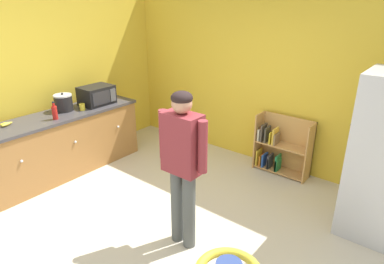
# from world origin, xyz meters

# --- Properties ---
(ground_plane) EXTENTS (12.00, 12.00, 0.00)m
(ground_plane) POSITION_xyz_m (0.00, 0.00, 0.00)
(ground_plane) COLOR beige
(ground_plane) RESTS_ON ground
(back_wall) EXTENTS (5.20, 0.06, 2.70)m
(back_wall) POSITION_xyz_m (0.00, 2.33, 1.35)
(back_wall) COLOR gold
(back_wall) RESTS_ON ground
(left_side_wall) EXTENTS (0.06, 2.99, 2.70)m
(left_side_wall) POSITION_xyz_m (-2.63, 0.80, 1.35)
(left_side_wall) COLOR gold
(left_side_wall) RESTS_ON ground
(kitchen_counter) EXTENTS (0.65, 2.31, 0.90)m
(kitchen_counter) POSITION_xyz_m (-2.20, 0.16, 0.45)
(kitchen_counter) COLOR #9E6B38
(kitchen_counter) RESTS_ON ground
(bookshelf) EXTENTS (0.80, 0.28, 0.85)m
(bookshelf) POSITION_xyz_m (0.26, 2.14, 0.37)
(bookshelf) COLOR tan
(bookshelf) RESTS_ON ground
(standing_person) EXTENTS (0.57, 0.22, 1.66)m
(standing_person) POSITION_xyz_m (0.18, 0.03, 0.99)
(standing_person) COLOR #4E5353
(standing_person) RESTS_ON ground
(microwave) EXTENTS (0.37, 0.48, 0.28)m
(microwave) POSITION_xyz_m (-2.18, 0.80, 1.04)
(microwave) COLOR black
(microwave) RESTS_ON kitchen_counter
(crock_pot) EXTENTS (0.26, 0.26, 0.27)m
(crock_pot) POSITION_xyz_m (-2.28, 0.29, 1.02)
(crock_pot) COLOR black
(crock_pot) RESTS_ON kitchen_counter
(banana_bunch) EXTENTS (0.12, 0.16, 0.04)m
(banana_bunch) POSITION_xyz_m (-2.30, -0.52, 0.93)
(banana_bunch) COLOR gold
(banana_bunch) RESTS_ON kitchen_counter
(ketchup_bottle) EXTENTS (0.07, 0.07, 0.25)m
(ketchup_bottle) POSITION_xyz_m (-2.05, 0.01, 1.00)
(ketchup_bottle) COLOR red
(ketchup_bottle) RESTS_ON kitchen_counter
(yellow_cup) EXTENTS (0.08, 0.08, 0.09)m
(yellow_cup) POSITION_xyz_m (-2.10, 0.47, 0.95)
(yellow_cup) COLOR yellow
(yellow_cup) RESTS_ON kitchen_counter
(red_cup) EXTENTS (0.08, 0.08, 0.09)m
(red_cup) POSITION_xyz_m (-2.34, 1.13, 0.95)
(red_cup) COLOR red
(red_cup) RESTS_ON kitchen_counter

